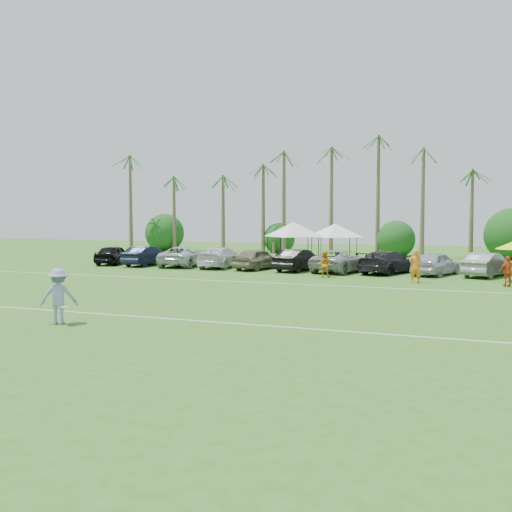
% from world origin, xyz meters
% --- Properties ---
extents(ground, '(120.00, 120.00, 0.00)m').
position_xyz_m(ground, '(0.00, 0.00, 0.00)').
color(ground, '#33671E').
rests_on(ground, ground).
extents(field_lines, '(80.00, 12.10, 0.01)m').
position_xyz_m(field_lines, '(0.00, 8.00, 0.01)').
color(field_lines, white).
rests_on(field_lines, ground).
extents(palm_tree_0, '(2.40, 2.40, 8.90)m').
position_xyz_m(palm_tree_0, '(-22.00, 38.00, 7.48)').
color(palm_tree_0, brown).
rests_on(palm_tree_0, ground).
extents(palm_tree_1, '(2.40, 2.40, 9.90)m').
position_xyz_m(palm_tree_1, '(-17.00, 38.00, 8.35)').
color(palm_tree_1, brown).
rests_on(palm_tree_1, ground).
extents(palm_tree_2, '(2.40, 2.40, 10.90)m').
position_xyz_m(palm_tree_2, '(-12.00, 38.00, 9.21)').
color(palm_tree_2, brown).
rests_on(palm_tree_2, ground).
extents(palm_tree_3, '(2.40, 2.40, 11.90)m').
position_xyz_m(palm_tree_3, '(-8.00, 38.00, 10.06)').
color(palm_tree_3, brown).
rests_on(palm_tree_3, ground).
extents(palm_tree_4, '(2.40, 2.40, 8.90)m').
position_xyz_m(palm_tree_4, '(-4.00, 38.00, 7.48)').
color(palm_tree_4, brown).
rests_on(palm_tree_4, ground).
extents(palm_tree_5, '(2.40, 2.40, 9.90)m').
position_xyz_m(palm_tree_5, '(0.00, 38.00, 8.35)').
color(palm_tree_5, brown).
rests_on(palm_tree_5, ground).
extents(palm_tree_6, '(2.40, 2.40, 10.90)m').
position_xyz_m(palm_tree_6, '(4.00, 38.00, 9.21)').
color(palm_tree_6, brown).
rests_on(palm_tree_6, ground).
extents(palm_tree_7, '(2.40, 2.40, 11.90)m').
position_xyz_m(palm_tree_7, '(8.00, 38.00, 10.06)').
color(palm_tree_7, brown).
rests_on(palm_tree_7, ground).
extents(palm_tree_8, '(2.40, 2.40, 8.90)m').
position_xyz_m(palm_tree_8, '(13.00, 38.00, 7.48)').
color(palm_tree_8, brown).
rests_on(palm_tree_8, ground).
extents(bush_tree_0, '(4.00, 4.00, 4.00)m').
position_xyz_m(bush_tree_0, '(-19.00, 39.00, 1.80)').
color(bush_tree_0, brown).
rests_on(bush_tree_0, ground).
extents(bush_tree_1, '(4.00, 4.00, 4.00)m').
position_xyz_m(bush_tree_1, '(-6.00, 39.00, 1.80)').
color(bush_tree_1, brown).
rests_on(bush_tree_1, ground).
extents(bush_tree_2, '(4.00, 4.00, 4.00)m').
position_xyz_m(bush_tree_2, '(6.00, 39.00, 1.80)').
color(bush_tree_2, brown).
rests_on(bush_tree_2, ground).
extents(bush_tree_3, '(4.00, 4.00, 4.00)m').
position_xyz_m(bush_tree_3, '(16.00, 39.00, 1.80)').
color(bush_tree_3, brown).
rests_on(bush_tree_3, ground).
extents(sideline_player_a, '(0.81, 0.64, 1.93)m').
position_xyz_m(sideline_player_a, '(9.63, 16.98, 0.96)').
color(sideline_player_a, orange).
rests_on(sideline_player_a, ground).
extents(sideline_player_b, '(0.81, 0.64, 1.61)m').
position_xyz_m(sideline_player_b, '(4.09, 18.08, 0.80)').
color(sideline_player_b, orange).
rests_on(sideline_player_b, ground).
extents(sideline_player_c, '(1.05, 0.76, 1.66)m').
position_xyz_m(sideline_player_c, '(14.45, 16.87, 0.83)').
color(sideline_player_c, '#CB4A16').
rests_on(sideline_player_c, ground).
extents(canopy_tent_left, '(4.81, 4.81, 3.90)m').
position_xyz_m(canopy_tent_left, '(-0.20, 25.70, 3.34)').
color(canopy_tent_left, black).
rests_on(canopy_tent_left, ground).
extents(canopy_tent_right, '(4.60, 4.60, 3.72)m').
position_xyz_m(canopy_tent_right, '(2.40, 28.46, 3.19)').
color(canopy_tent_right, black).
rests_on(canopy_tent_right, ground).
extents(frisbee_player, '(1.46, 1.27, 1.96)m').
position_xyz_m(frisbee_player, '(-1.02, -0.18, 0.98)').
color(frisbee_player, '#8C8EC6').
rests_on(frisbee_player, ground).
extents(parked_car_0, '(2.69, 4.72, 1.51)m').
position_xyz_m(parked_car_0, '(-13.77, 21.65, 0.76)').
color(parked_car_0, black).
rests_on(parked_car_0, ground).
extents(parked_car_1, '(1.83, 4.67, 1.51)m').
position_xyz_m(parked_car_1, '(-10.73, 21.58, 0.76)').
color(parked_car_1, black).
rests_on(parked_car_1, ground).
extents(parked_car_2, '(3.03, 5.66, 1.51)m').
position_xyz_m(parked_car_2, '(-7.70, 22.03, 0.76)').
color(parked_car_2, '#B4BBC3').
rests_on(parked_car_2, ground).
extents(parked_car_3, '(2.20, 5.25, 1.51)m').
position_xyz_m(parked_car_3, '(-4.67, 22.00, 0.76)').
color(parked_car_3, silver).
rests_on(parked_car_3, ground).
extents(parked_car_4, '(2.78, 4.74, 1.51)m').
position_xyz_m(parked_car_4, '(-1.63, 21.51, 0.76)').
color(parked_car_4, gray).
rests_on(parked_car_4, ground).
extents(parked_car_5, '(2.54, 4.83, 1.51)m').
position_xyz_m(parked_car_5, '(1.40, 21.55, 0.76)').
color(parked_car_5, black).
rests_on(parked_car_5, ground).
extents(parked_car_6, '(3.93, 5.93, 1.51)m').
position_xyz_m(parked_car_6, '(4.43, 21.78, 0.76)').
color(parked_car_6, '#98999B').
rests_on(parked_car_6, ground).
extents(parked_car_7, '(3.89, 5.63, 1.51)m').
position_xyz_m(parked_car_7, '(7.46, 21.90, 0.76)').
color(parked_car_7, black).
rests_on(parked_car_7, ground).
extents(parked_car_8, '(3.27, 4.79, 1.51)m').
position_xyz_m(parked_car_8, '(10.50, 21.83, 0.76)').
color(parked_car_8, '#AEADBA').
rests_on(parked_car_8, ground).
extents(parked_car_9, '(3.13, 4.86, 1.51)m').
position_xyz_m(parked_car_9, '(13.53, 22.06, 0.76)').
color(parked_car_9, gray).
rests_on(parked_car_9, ground).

